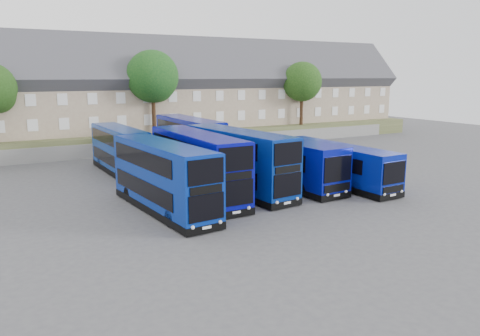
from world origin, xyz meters
name	(u,v)px	position (x,y,z in m)	size (l,w,h in m)	color
ground	(255,208)	(0.00, 0.00, 0.00)	(120.00, 120.00, 0.00)	#46464B
retaining_wall	(142,147)	(0.00, 24.00, 0.75)	(70.00, 0.40, 1.50)	slate
earth_bank	(118,135)	(0.00, 34.00, 1.00)	(80.00, 20.00, 2.00)	#4E552F
terrace_row	(172,90)	(6.00, 30.00, 6.60)	(66.00, 10.40, 11.20)	gray
dd_front_left	(163,178)	(-5.37, 2.21, 2.11)	(3.38, 10.98, 4.30)	#082997
dd_front_mid	(197,167)	(-2.16, 4.21, 2.22)	(2.62, 11.37, 4.51)	#070A90
dd_front_right	(238,162)	(1.18, 4.41, 2.20)	(3.63, 11.45, 4.48)	navy
dd_rear_left	(120,151)	(-4.70, 15.12, 1.95)	(2.61, 10.10, 3.99)	navy
dd_rear_right	(189,142)	(2.19, 15.88, 2.17)	(2.68, 11.14, 4.41)	#071184
coach_east_a	(280,161)	(5.44, 5.31, 1.76)	(3.41, 13.25, 3.59)	#080F92
coach_east_b	(336,165)	(9.00, 2.69, 1.54)	(2.76, 11.57, 3.14)	#081999
tree_mid	(154,78)	(2.15, 25.60, 8.07)	(5.76, 5.76, 9.18)	#382314
tree_east	(303,83)	(22.15, 25.10, 7.39)	(5.12, 5.12, 8.16)	#382314
tree_far	(307,80)	(28.15, 32.10, 7.73)	(5.44, 5.44, 8.67)	#382314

